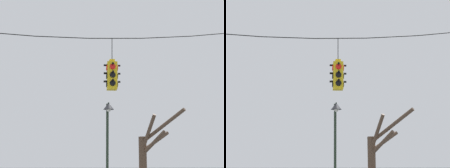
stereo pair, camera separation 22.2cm
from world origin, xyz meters
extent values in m
cylinder|color=black|center=(-1.86, 0.32, 6.40)|extent=(1.86, 0.03, 0.11)
cylinder|color=black|center=(0.00, 0.32, 6.36)|extent=(1.86, 0.03, 0.03)
cylinder|color=black|center=(1.86, 0.32, 6.40)|extent=(1.86, 0.03, 0.11)
cylinder|color=black|center=(3.72, 0.32, 6.52)|extent=(1.86, 0.03, 0.19)
cylinder|color=black|center=(5.59, 0.32, 6.72)|extent=(1.87, 0.03, 0.27)
cube|color=yellow|center=(1.75, 0.32, 5.02)|extent=(0.34, 0.34, 0.97)
cube|color=yellow|center=(1.75, 0.32, 5.55)|extent=(0.19, 0.19, 0.10)
cylinder|color=black|center=(1.75, 0.32, 5.99)|extent=(0.02, 0.02, 0.79)
cylinder|color=red|center=(1.75, 0.13, 5.31)|extent=(0.20, 0.03, 0.20)
cylinder|color=black|center=(1.75, 0.09, 5.40)|extent=(0.07, 0.12, 0.07)
cylinder|color=black|center=(1.75, 0.13, 5.02)|extent=(0.20, 0.03, 0.20)
cylinder|color=black|center=(1.75, 0.09, 5.11)|extent=(0.07, 0.12, 0.07)
cylinder|color=black|center=(1.75, 0.13, 4.72)|extent=(0.20, 0.03, 0.20)
cylinder|color=black|center=(1.75, 0.09, 4.81)|extent=(0.07, 0.12, 0.07)
cylinder|color=red|center=(1.75, 0.50, 5.31)|extent=(0.20, 0.03, 0.20)
cylinder|color=black|center=(1.75, 0.55, 5.40)|extent=(0.07, 0.12, 0.07)
cylinder|color=black|center=(1.75, 0.50, 5.02)|extent=(0.20, 0.03, 0.20)
cylinder|color=black|center=(1.75, 0.55, 5.11)|extent=(0.07, 0.12, 0.07)
cylinder|color=black|center=(1.75, 0.50, 4.72)|extent=(0.20, 0.03, 0.20)
cylinder|color=black|center=(1.75, 0.55, 4.81)|extent=(0.07, 0.12, 0.07)
cylinder|color=red|center=(1.57, 0.32, 5.31)|extent=(0.03, 0.20, 0.20)
cylinder|color=black|center=(1.52, 0.32, 5.40)|extent=(0.12, 0.07, 0.07)
cylinder|color=black|center=(1.57, 0.32, 5.02)|extent=(0.03, 0.20, 0.20)
cylinder|color=black|center=(1.52, 0.32, 5.11)|extent=(0.12, 0.07, 0.07)
cylinder|color=black|center=(1.57, 0.32, 4.72)|extent=(0.03, 0.20, 0.20)
cylinder|color=black|center=(1.52, 0.32, 4.81)|extent=(0.12, 0.07, 0.07)
cylinder|color=red|center=(1.94, 0.32, 5.31)|extent=(0.03, 0.20, 0.20)
cylinder|color=black|center=(1.98, 0.32, 5.40)|extent=(0.12, 0.07, 0.07)
cylinder|color=black|center=(1.94, 0.32, 5.02)|extent=(0.03, 0.20, 0.20)
cylinder|color=black|center=(1.98, 0.32, 5.11)|extent=(0.12, 0.07, 0.07)
cylinder|color=black|center=(1.94, 0.32, 4.72)|extent=(0.03, 0.20, 0.20)
cylinder|color=black|center=(1.98, 0.32, 4.81)|extent=(0.12, 0.07, 0.07)
cylinder|color=#233323|center=(2.03, 4.60, 2.37)|extent=(0.12, 0.12, 4.74)
cylinder|color=#233323|center=(2.03, 4.34, 4.69)|extent=(0.07, 0.53, 0.07)
cone|color=#232328|center=(2.03, 4.07, 4.54)|extent=(0.48, 0.48, 0.29)
sphere|color=silver|center=(2.03, 4.07, 4.40)|extent=(0.22, 0.22, 0.22)
cylinder|color=brown|center=(4.40, 8.17, 1.74)|extent=(0.44, 0.44, 3.47)
cylinder|color=brown|center=(5.36, 7.24, 4.00)|extent=(2.14, 2.07, 1.81)
cylinder|color=brown|center=(5.20, 8.39, 3.22)|extent=(1.76, 0.67, 1.24)
cylinder|color=brown|center=(4.88, 7.57, 3.09)|extent=(1.20, 1.41, 1.34)
cylinder|color=brown|center=(4.64, 7.66, 3.69)|extent=(0.75, 1.25, 1.95)
camera|label=1|loc=(0.43, -11.14, 2.15)|focal=55.00mm
camera|label=2|loc=(0.65, -11.16, 2.15)|focal=55.00mm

